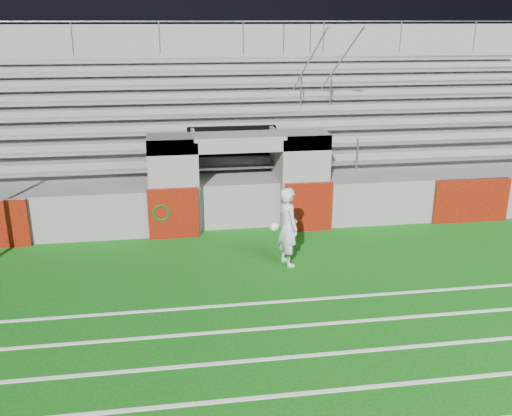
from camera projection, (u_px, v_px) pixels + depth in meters
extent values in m
plane|color=#0E530D|center=(259.00, 281.00, 12.52)|extent=(90.00, 90.00, 0.00)
cube|color=white|center=(300.00, 394.00, 8.77)|extent=(28.00, 0.09, 0.01)
cube|color=white|center=(287.00, 357.00, 9.71)|extent=(28.00, 0.09, 0.01)
cube|color=white|center=(276.00, 328.00, 10.64)|extent=(28.00, 0.09, 0.01)
cube|color=white|center=(267.00, 302.00, 11.58)|extent=(28.00, 0.09, 0.01)
cube|color=slate|center=(506.00, 196.00, 16.40)|extent=(10.60, 0.35, 1.25)
cube|color=slate|center=(172.00, 184.00, 15.13)|extent=(1.20, 1.00, 2.60)
cube|color=slate|center=(304.00, 179.00, 15.65)|extent=(1.20, 1.00, 2.60)
cube|color=black|center=(232.00, 168.00, 17.00)|extent=(2.60, 0.20, 2.50)
cube|color=slate|center=(195.00, 179.00, 15.81)|extent=(0.10, 2.20, 2.50)
cube|color=slate|center=(277.00, 176.00, 16.13)|extent=(0.10, 2.20, 2.50)
cube|color=slate|center=(239.00, 142.00, 15.04)|extent=(4.80, 1.00, 0.40)
cube|color=slate|center=(225.00, 155.00, 19.05)|extent=(26.00, 8.00, 0.20)
cube|color=slate|center=(225.00, 173.00, 19.25)|extent=(26.00, 8.00, 1.05)
cube|color=#521007|center=(173.00, 213.00, 14.81)|extent=(1.30, 0.15, 1.35)
cube|color=#521007|center=(308.00, 207.00, 15.33)|extent=(1.30, 0.15, 1.35)
cube|color=#521007|center=(471.00, 201.00, 16.01)|extent=(2.20, 0.15, 1.25)
cube|color=#97999F|center=(235.00, 167.00, 16.20)|extent=(23.00, 0.28, 0.06)
cube|color=slate|center=(232.00, 161.00, 17.01)|extent=(24.00, 0.75, 0.38)
cube|color=#97999F|center=(232.00, 148.00, 16.79)|extent=(23.00, 0.28, 0.06)
cube|color=slate|center=(229.00, 150.00, 17.65)|extent=(24.00, 0.75, 0.76)
cube|color=#97999F|center=(229.00, 131.00, 17.37)|extent=(23.00, 0.28, 0.06)
cube|color=slate|center=(227.00, 139.00, 18.30)|extent=(24.00, 0.75, 1.14)
cube|color=#97999F|center=(226.00, 115.00, 17.95)|extent=(23.00, 0.28, 0.06)
cube|color=slate|center=(224.00, 129.00, 18.94)|extent=(24.00, 0.75, 1.52)
cube|color=#97999F|center=(224.00, 99.00, 18.54)|extent=(23.00, 0.28, 0.06)
cube|color=slate|center=(222.00, 119.00, 19.58)|extent=(24.00, 0.75, 1.90)
cube|color=#97999F|center=(222.00, 85.00, 19.12)|extent=(23.00, 0.28, 0.06)
cube|color=slate|center=(220.00, 110.00, 20.23)|extent=(24.00, 0.75, 2.28)
cube|color=#97999F|center=(219.00, 71.00, 19.70)|extent=(23.00, 0.28, 0.06)
cube|color=slate|center=(218.00, 102.00, 20.87)|extent=(24.00, 0.75, 2.66)
cube|color=#97999F|center=(217.00, 59.00, 20.29)|extent=(23.00, 0.28, 0.06)
cube|color=slate|center=(216.00, 98.00, 21.48)|extent=(26.00, 0.60, 5.29)
cylinder|color=#A5A8AD|center=(323.00, 157.00, 16.22)|extent=(0.05, 0.05, 1.00)
cylinder|color=#A5A8AD|center=(301.00, 90.00, 18.55)|extent=(0.05, 0.05, 1.00)
cylinder|color=#A5A8AD|center=(284.00, 38.00, 20.88)|extent=(0.05, 0.05, 1.00)
cylinder|color=#A5A8AD|center=(301.00, 74.00, 18.39)|extent=(0.05, 6.02, 3.08)
cylinder|color=#A5A8AD|center=(357.00, 156.00, 16.36)|extent=(0.05, 0.05, 1.00)
cylinder|color=#A5A8AD|center=(331.00, 90.00, 18.69)|extent=(0.05, 0.05, 1.00)
cylinder|color=#A5A8AD|center=(310.00, 38.00, 21.02)|extent=(0.05, 0.05, 1.00)
cylinder|color=#A5A8AD|center=(331.00, 74.00, 18.53)|extent=(0.05, 6.02, 3.08)
cylinder|color=#A5A8AD|center=(72.00, 38.00, 19.79)|extent=(0.05, 0.05, 1.10)
cylinder|color=#A5A8AD|center=(159.00, 38.00, 20.22)|extent=(0.05, 0.05, 1.10)
cylinder|color=#A5A8AD|center=(243.00, 37.00, 20.65)|extent=(0.05, 0.05, 1.10)
cylinder|color=#A5A8AD|center=(323.00, 37.00, 21.08)|extent=(0.05, 0.05, 1.10)
cylinder|color=#A5A8AD|center=(401.00, 36.00, 21.51)|extent=(0.05, 0.05, 1.10)
cylinder|color=#A5A8AD|center=(475.00, 36.00, 21.94)|extent=(0.05, 0.05, 1.10)
cylinder|color=#A5A8AD|center=(215.00, 21.00, 20.33)|extent=(24.00, 0.05, 0.05)
imported|color=silver|center=(288.00, 227.00, 13.13)|extent=(0.62, 0.78, 1.86)
sphere|color=white|center=(274.00, 227.00, 12.83)|extent=(0.20, 0.20, 0.20)
torus|color=#0C3D14|center=(161.00, 213.00, 14.76)|extent=(0.59, 0.11, 0.59)
torus|color=#0B3A10|center=(161.00, 213.00, 14.71)|extent=(0.49, 0.09, 0.49)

